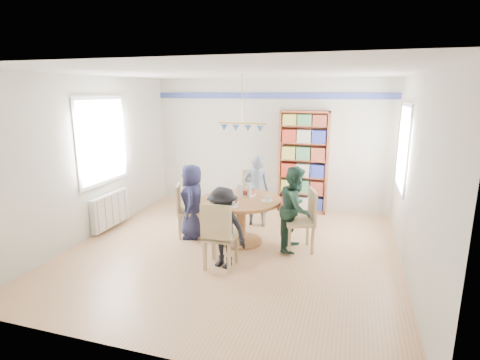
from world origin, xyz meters
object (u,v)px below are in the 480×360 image
at_px(radiator, 111,210).
at_px(dining_table, 241,210).
at_px(bookshelf, 303,163).
at_px(person_far, 257,190).
at_px(person_right, 295,208).
at_px(chair_far, 254,194).
at_px(chair_right, 305,217).
at_px(chair_near, 219,233).
at_px(person_left, 192,201).
at_px(chair_left, 185,208).
at_px(person_near, 223,228).

bearing_deg(radiator, dining_table, 1.53).
bearing_deg(dining_table, bookshelf, 69.73).
bearing_deg(person_far, person_right, 123.49).
bearing_deg(chair_far, radiator, -155.63).
distance_m(chair_right, chair_far, 1.49).
height_order(chair_near, person_left, person_left).
distance_m(chair_left, person_right, 1.89).
relative_size(chair_near, person_far, 0.74).
distance_m(dining_table, chair_right, 1.03).
distance_m(radiator, chair_near, 2.62).
bearing_deg(dining_table, person_left, -178.67).
xyz_separation_m(chair_left, person_left, (0.14, -0.01, 0.13)).
relative_size(chair_far, person_far, 0.76).
distance_m(person_right, bookshelf, 2.01).
distance_m(chair_left, chair_far, 1.40).
bearing_deg(bookshelf, radiator, -147.26).
distance_m(chair_far, person_right, 1.38).
distance_m(person_left, person_right, 1.74).
bearing_deg(bookshelf, chair_right, -81.27).
distance_m(chair_left, person_left, 0.20).
distance_m(dining_table, chair_left, 1.00).
xyz_separation_m(chair_far, chair_near, (0.04, -2.04, -0.01)).
height_order(radiator, chair_left, chair_left).
relative_size(chair_far, chair_near, 1.03).
xyz_separation_m(radiator, person_left, (1.59, 0.05, 0.28)).
relative_size(person_left, bookshelf, 0.61).
height_order(radiator, chair_near, chair_near).
xyz_separation_m(radiator, chair_right, (3.48, 0.06, 0.19)).
relative_size(chair_left, person_near, 0.78).
relative_size(chair_far, bookshelf, 0.49).
bearing_deg(radiator, person_near, -19.11).
xyz_separation_m(dining_table, person_far, (0.03, 0.89, 0.11)).
bearing_deg(person_far, person_near, 78.92).
bearing_deg(chair_right, person_left, -179.44).
relative_size(chair_right, person_far, 0.74).
distance_m(chair_right, bookshelf, 2.06).
relative_size(chair_left, chair_right, 0.93).
bearing_deg(person_left, person_far, 118.71).
bearing_deg(bookshelf, chair_near, -103.86).
bearing_deg(person_right, chair_near, 142.57).
relative_size(dining_table, chair_right, 1.33).
bearing_deg(person_far, radiator, 10.61).
bearing_deg(chair_left, bookshelf, 48.94).
height_order(chair_left, person_right, person_right).
xyz_separation_m(person_right, person_far, (-0.85, 0.88, -0.00)).
xyz_separation_m(dining_table, bookshelf, (0.73, 1.98, 0.46)).
relative_size(dining_table, bookshelf, 0.63).
bearing_deg(chair_far, person_near, -88.15).
xyz_separation_m(person_right, person_near, (-0.87, -0.92, -0.08)).
bearing_deg(chair_near, person_near, 77.63).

